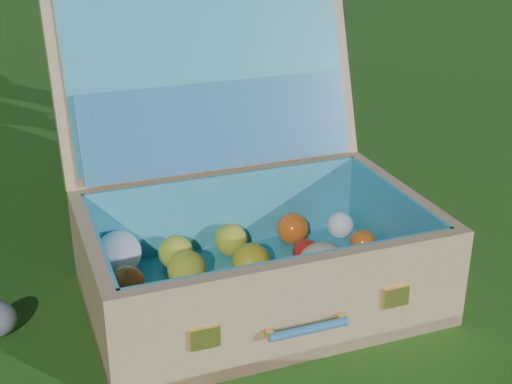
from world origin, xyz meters
The scene contains 2 objects.
ground centered at (0.00, 0.00, 0.00)m, with size 60.00×60.00×0.00m, color #215114.
suitcase centered at (0.02, 0.07, 0.18)m, with size 0.85×0.82×0.63m.
Camera 1 is at (0.00, -1.29, 0.80)m, focal length 50.00 mm.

